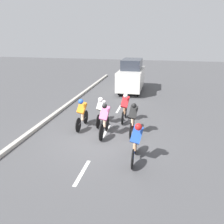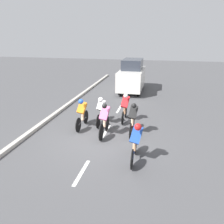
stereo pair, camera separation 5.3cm
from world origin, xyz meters
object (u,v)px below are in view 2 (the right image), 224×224
at_px(cyclist_pink, 104,119).
at_px(cyclist_blue, 136,140).
at_px(cyclist_red, 125,106).
at_px(cyclist_black, 133,118).
at_px(cyclist_orange, 82,112).
at_px(cyclist_white, 101,110).
at_px(support_car, 132,76).

xyz_separation_m(cyclist_pink, cyclist_blue, (-1.51, 1.73, 0.01)).
distance_m(cyclist_pink, cyclist_red, 1.95).
distance_m(cyclist_pink, cyclist_blue, 2.29).
distance_m(cyclist_pink, cyclist_black, 1.23).
xyz_separation_m(cyclist_orange, cyclist_white, (-0.74, -0.59, -0.02)).
xyz_separation_m(cyclist_pink, cyclist_orange, (1.21, -0.59, -0.01)).
relative_size(cyclist_orange, cyclist_red, 1.04).
xyz_separation_m(cyclist_white, cyclist_red, (-1.04, -0.67, 0.03)).
height_order(cyclist_black, cyclist_blue, cyclist_blue).
bearing_deg(support_car, cyclist_white, 85.50).
height_order(cyclist_white, cyclist_red, cyclist_red).
xyz_separation_m(cyclist_black, cyclist_blue, (-0.37, 2.17, 0.03)).
bearing_deg(cyclist_pink, cyclist_orange, -26.10).
bearing_deg(support_car, cyclist_pink, 89.47).
relative_size(cyclist_black, cyclist_white, 0.98).
relative_size(cyclist_pink, cyclist_white, 1.00).
xyz_separation_m(cyclist_blue, support_car, (1.44, -9.82, 0.37)).
xyz_separation_m(cyclist_black, support_car, (1.07, -7.65, 0.40)).
bearing_deg(cyclist_orange, cyclist_red, -144.53).
height_order(cyclist_orange, cyclist_blue, cyclist_blue).
bearing_deg(cyclist_black, cyclist_pink, 21.48).
relative_size(cyclist_pink, cyclist_blue, 1.02).
bearing_deg(cyclist_white, cyclist_pink, 111.59).
height_order(cyclist_pink, cyclist_white, cyclist_pink).
xyz_separation_m(cyclist_red, support_car, (0.49, -6.24, 0.38)).
bearing_deg(cyclist_blue, cyclist_orange, -40.42).
bearing_deg(cyclist_black, support_car, -82.07).
distance_m(cyclist_red, support_car, 6.27).
distance_m(cyclist_black, cyclist_orange, 2.36).
height_order(cyclist_red, support_car, support_car).
relative_size(cyclist_orange, cyclist_blue, 1.02).
xyz_separation_m(cyclist_black, cyclist_white, (1.61, -0.74, -0.01)).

